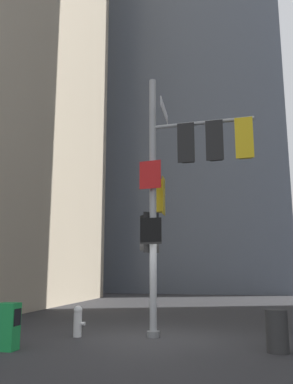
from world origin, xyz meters
name	(u,v)px	position (x,y,z in m)	size (l,w,h in m)	color
ground	(153,337)	(0.00, 0.00, 0.00)	(120.00, 120.00, 0.00)	#2D2D30
building_mid_block	(191,92)	(-1.57, 26.99, 19.40)	(15.77, 15.77, 38.81)	#4C5460
signal_pole_assembly	(178,180)	(0.72, 0.10, 4.26)	(3.31, 2.48, 7.34)	#9EA0A3
fire_hydrant	(78,320)	(-2.00, -0.37, 0.42)	(0.33, 0.23, 0.81)	silver
newspaper_box	(8,326)	(-2.83, -2.44, 0.52)	(0.45, 0.36, 1.03)	#198C3F
trash_bin	(277,331)	(3.04, -1.39, 0.45)	(0.48, 0.48, 0.90)	#2D2D2D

